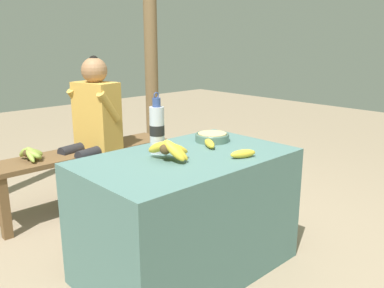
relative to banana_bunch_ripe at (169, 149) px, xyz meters
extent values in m
plane|color=gray|center=(0.13, 0.01, -0.75)|extent=(12.00, 12.00, 0.00)
cube|color=#4C706B|center=(0.13, 0.01, -0.41)|extent=(1.17, 0.71, 0.68)
sphere|color=#4C381E|center=(-0.03, 0.00, 0.00)|extent=(0.06, 0.06, 0.06)
ellipsoid|color=gold|center=(-0.01, -0.05, 0.00)|extent=(0.09, 0.15, 0.12)
ellipsoid|color=gold|center=(0.01, -0.05, 0.00)|extent=(0.12, 0.14, 0.13)
ellipsoid|color=gold|center=(0.03, -0.02, 0.00)|extent=(0.16, 0.08, 0.10)
ellipsoid|color=gold|center=(0.02, 0.01, 0.00)|extent=(0.15, 0.09, 0.10)
ellipsoid|color=gold|center=(0.01, 0.04, 0.00)|extent=(0.12, 0.14, 0.12)
ellipsoid|color=gold|center=(-0.03, 0.06, 0.00)|extent=(0.05, 0.17, 0.11)
cylinder|color=#4C6B5B|center=(0.46, 0.13, -0.04)|extent=(0.21, 0.21, 0.04)
torus|color=#4C6B5B|center=(0.46, 0.13, -0.02)|extent=(0.21, 0.21, 0.01)
cylinder|color=#D1B77A|center=(0.46, 0.13, -0.02)|extent=(0.17, 0.17, 0.01)
cylinder|color=silver|center=(0.05, 0.16, 0.06)|extent=(0.08, 0.08, 0.26)
cylinder|color=black|center=(0.05, 0.16, 0.06)|extent=(0.08, 0.08, 0.06)
cylinder|color=#33477F|center=(0.05, 0.16, 0.22)|extent=(0.04, 0.04, 0.05)
torus|color=#33477F|center=(0.05, 0.16, 0.25)|extent=(0.03, 0.01, 0.03)
ellipsoid|color=gold|center=(0.32, -0.23, -0.04)|extent=(0.15, 0.10, 0.05)
ellipsoid|color=gold|center=(0.34, 0.04, -0.04)|extent=(0.12, 0.15, 0.05)
cube|color=brown|center=(0.14, 1.23, -0.31)|extent=(1.47, 0.32, 0.04)
cube|color=brown|center=(-0.49, 1.11, -0.54)|extent=(0.06, 0.06, 0.42)
cube|color=brown|center=(0.78, 1.11, -0.54)|extent=(0.06, 0.06, 0.42)
cube|color=brown|center=(0.78, 1.35, -0.54)|extent=(0.06, 0.06, 0.42)
cylinder|color=#232328|center=(0.06, 1.05, -0.52)|extent=(0.09, 0.09, 0.46)
cylinder|color=#232328|center=(0.17, 1.08, -0.28)|extent=(0.31, 0.15, 0.09)
cylinder|color=#232328|center=(0.02, 1.23, -0.52)|extent=(0.09, 0.09, 0.46)
cylinder|color=#232328|center=(0.13, 1.26, -0.28)|extent=(0.31, 0.15, 0.09)
cube|color=gold|center=(0.29, 1.20, -0.03)|extent=(0.27, 0.37, 0.52)
cylinder|color=gold|center=(0.29, 1.03, 0.06)|extent=(0.21, 0.11, 0.25)
cylinder|color=gold|center=(0.22, 1.35, 0.06)|extent=(0.21, 0.11, 0.25)
sphere|color=#9E704C|center=(0.29, 1.20, 0.31)|extent=(0.19, 0.19, 0.19)
sphere|color=black|center=(0.29, 1.20, 0.39)|extent=(0.07, 0.07, 0.07)
sphere|color=#4C381E|center=(-0.26, 1.23, -0.23)|extent=(0.06, 0.06, 0.06)
ellipsoid|color=#8EA842|center=(-0.26, 1.18, -0.24)|extent=(0.04, 0.13, 0.10)
ellipsoid|color=#8EA842|center=(-0.24, 1.19, -0.23)|extent=(0.10, 0.14, 0.08)
ellipsoid|color=#8EA842|center=(-0.23, 1.20, -0.23)|extent=(0.13, 0.12, 0.12)
ellipsoid|color=#8EA842|center=(-0.22, 1.22, -0.23)|extent=(0.14, 0.06, 0.09)
ellipsoid|color=#8EA842|center=(-0.21, 1.24, -0.23)|extent=(0.16, 0.07, 0.10)
ellipsoid|color=#8EA842|center=(-0.22, 1.26, -0.23)|extent=(0.14, 0.12, 0.10)
ellipsoid|color=#8EA842|center=(-0.24, 1.26, -0.24)|extent=(0.10, 0.12, 0.08)
ellipsoid|color=#8EA842|center=(-0.27, 1.28, -0.23)|extent=(0.05, 0.14, 0.11)
cylinder|color=brown|center=(1.19, 1.67, 0.42)|extent=(0.13, 0.13, 2.35)
camera|label=1|loc=(-1.29, -1.54, 0.55)|focal=38.00mm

